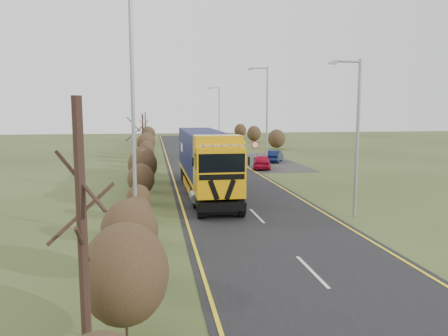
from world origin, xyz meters
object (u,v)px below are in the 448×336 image
lorry (205,158)px  streetlight_near (356,132)px  car_red_hatchback (262,162)px  car_blue_sedan (275,156)px  speed_sign (255,149)px

lorry → streetlight_near: size_ratio=1.88×
car_red_hatchback → car_blue_sedan: (2.67, 5.02, -0.07)m
car_red_hatchback → speed_sign: bearing=-39.4°
car_red_hatchback → speed_sign: speed_sign is taller
lorry → car_red_hatchback: 13.21m
lorry → car_blue_sedan: size_ratio=3.96×
car_red_hatchback → car_blue_sedan: car_red_hatchback is taller
car_blue_sedan → speed_sign: size_ratio=1.47×
lorry → car_blue_sedan: lorry is taller
lorry → car_blue_sedan: (9.38, 16.27, -1.75)m
car_blue_sedan → car_red_hatchback: bearing=87.7°
car_blue_sedan → streetlight_near: streetlight_near is taller
streetlight_near → car_blue_sedan: bearing=83.8°
car_red_hatchback → car_blue_sedan: size_ratio=1.07×
lorry → speed_sign: (6.21, 11.91, -0.54)m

